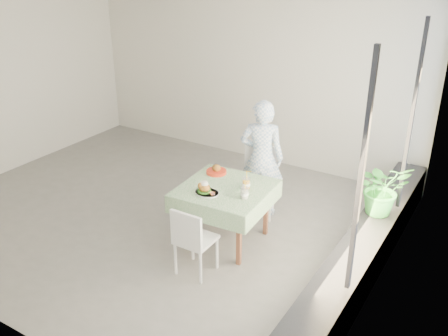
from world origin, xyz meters
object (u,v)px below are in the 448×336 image
Objects in this scene: potted_plant at (382,188)px; juice_cup_orange at (246,184)px; chair_far at (258,194)px; main_dish at (205,189)px; chair_near at (196,252)px; diner at (262,158)px; cafe_table at (225,208)px.

juice_cup_orange is at bearing -153.85° from potted_plant.
chair_far is at bearing 106.33° from juice_cup_orange.
main_dish is at bearing -149.23° from potted_plant.
chair_near is at bearing -88.30° from chair_far.
chair_far is 1.72m from potted_plant.
chair_far is at bearing 178.85° from potted_plant.
juice_cup_orange is at bearing 83.71° from diner.
main_dish is 0.49m from juice_cup_orange.
diner is at bearing 82.66° from chair_far.
diner reaches higher than chair_far.
main_dish reaches higher than cafe_table.
chair_near is 2.95× the size of juice_cup_orange.
chair_near is 1.72m from diner.
potted_plant reaches higher than chair_far.
cafe_table is at bearing 67.62° from diner.
chair_far is 0.52m from diner.
diner is at bearing 104.67° from juice_cup_orange.
chair_far is 1.20m from main_dish.
chair_far is 1.57m from chair_near.
chair_far is at bearing 91.70° from chair_near.
juice_cup_orange is at bearing 78.71° from chair_near.
juice_cup_orange is at bearing 45.69° from main_dish.
chair_far is 0.92m from juice_cup_orange.
potted_plant is at bearing 30.77° from main_dish.
chair_far reaches higher than main_dish.
chair_far is 3.30× the size of juice_cup_orange.
cafe_table is 0.43m from juice_cup_orange.
juice_cup_orange is 0.43× the size of potted_plant.
chair_far is (0.01, 0.83, -0.17)m from cafe_table.
chair_near is 2.76× the size of main_dish.
potted_plant reaches higher than chair_near.
potted_plant is at bearing -1.15° from chair_far.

